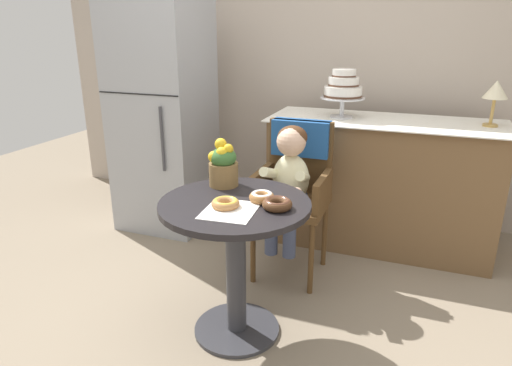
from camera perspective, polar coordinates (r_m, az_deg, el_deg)
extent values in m
plane|color=gray|center=(2.48, -2.41, -18.01)|extent=(8.00, 8.00, 0.00)
cube|color=#B2A393|center=(3.75, 8.80, 16.71)|extent=(4.80, 0.10, 2.70)
cylinder|color=black|center=(2.13, -2.68, -2.74)|extent=(0.72, 0.72, 0.03)
cylinder|color=#333338|center=(2.29, -2.54, -11.12)|extent=(0.10, 0.10, 0.69)
cylinder|color=#333338|center=(2.48, -2.42, -17.82)|extent=(0.44, 0.44, 0.02)
cube|color=brown|center=(2.76, 4.43, -2.69)|extent=(0.42, 0.42, 0.04)
cube|color=brown|center=(2.86, 5.63, 3.34)|extent=(0.40, 0.04, 0.46)
cube|color=brown|center=(2.78, 0.73, -0.05)|extent=(0.04, 0.38, 0.18)
cube|color=brown|center=(2.68, 8.39, -0.99)|extent=(0.04, 0.38, 0.18)
cube|color=#1E4C8C|center=(2.83, 5.71, 5.68)|extent=(0.36, 0.11, 0.22)
cylinder|color=brown|center=(2.76, -0.38, -8.28)|extent=(0.03, 0.03, 0.45)
cylinder|color=brown|center=(2.67, 6.95, -9.47)|extent=(0.03, 0.03, 0.45)
cylinder|color=brown|center=(3.07, 2.02, -5.36)|extent=(0.03, 0.03, 0.45)
cylinder|color=brown|center=(2.99, 8.63, -6.31)|extent=(0.03, 0.03, 0.45)
ellipsoid|color=beige|center=(2.69, 4.41, 0.56)|extent=(0.22, 0.16, 0.30)
sphere|color=#E0B293|center=(2.61, 4.47, 5.20)|extent=(0.17, 0.17, 0.17)
ellipsoid|color=#4C2D19|center=(2.63, 4.60, 5.77)|extent=(0.17, 0.17, 0.14)
cylinder|color=beige|center=(2.62, 1.89, 1.25)|extent=(0.08, 0.23, 0.13)
sphere|color=#E0B293|center=(2.57, 1.53, -0.75)|extent=(0.06, 0.06, 0.06)
cylinder|color=beige|center=(2.57, 5.91, 0.79)|extent=(0.08, 0.23, 0.13)
sphere|color=#E0B293|center=(2.52, 5.20, -1.21)|extent=(0.06, 0.06, 0.06)
cylinder|color=#3F4760|center=(2.67, 2.73, -2.06)|extent=(0.09, 0.22, 0.09)
cylinder|color=#3F4760|center=(2.64, 1.93, -6.32)|extent=(0.08, 0.08, 0.26)
cylinder|color=#3F4760|center=(2.64, 5.00, -2.36)|extent=(0.09, 0.22, 0.09)
cylinder|color=#3F4760|center=(2.61, 4.23, -6.67)|extent=(0.08, 0.08, 0.26)
cube|color=white|center=(2.02, -3.31, -3.49)|extent=(0.25, 0.27, 0.00)
torus|color=#936033|center=(2.12, 0.73, -1.79)|extent=(0.12, 0.12, 0.04)
torus|color=white|center=(2.11, 0.73, -1.49)|extent=(0.10, 0.10, 0.02)
torus|color=#AD7542|center=(2.05, -3.86, -2.61)|extent=(0.13, 0.13, 0.04)
torus|color=gold|center=(2.05, -3.87, -2.34)|extent=(0.11, 0.11, 0.02)
torus|color=#4C2D19|center=(2.04, 2.69, -2.68)|extent=(0.14, 0.14, 0.04)
torus|color=#512D1E|center=(2.03, 2.69, -2.37)|extent=(0.12, 0.12, 0.02)
cylinder|color=brown|center=(2.33, -4.10, 1.10)|extent=(0.15, 0.15, 0.12)
ellipsoid|color=#38662D|center=(2.30, -4.15, 3.24)|extent=(0.14, 0.13, 0.10)
sphere|color=gold|center=(2.27, -3.51, 4.32)|extent=(0.05, 0.05, 0.05)
sphere|color=gold|center=(2.33, -3.38, 3.94)|extent=(0.05, 0.05, 0.05)
sphere|color=gold|center=(2.30, -4.47, 4.90)|extent=(0.06, 0.06, 0.06)
sphere|color=gold|center=(2.29, -5.34, 3.31)|extent=(0.06, 0.06, 0.06)
sphere|color=gold|center=(2.27, -4.30, 3.82)|extent=(0.06, 0.06, 0.06)
cube|color=brown|center=(3.30, 15.33, -0.08)|extent=(1.50, 0.56, 0.90)
cube|color=white|center=(3.18, 16.04, 7.52)|extent=(1.56, 0.62, 0.01)
cylinder|color=silver|center=(3.22, 10.71, 8.21)|extent=(0.16, 0.16, 0.01)
cylinder|color=silver|center=(3.20, 10.78, 9.35)|extent=(0.03, 0.03, 0.12)
cylinder|color=silver|center=(3.19, 10.85, 10.48)|extent=(0.30, 0.30, 0.01)
cylinder|color=white|center=(3.19, 10.90, 11.22)|extent=(0.26, 0.25, 0.08)
cylinder|color=#4C2D1E|center=(3.19, 10.87, 10.75)|extent=(0.26, 0.26, 0.01)
cylinder|color=white|center=(3.18, 10.98, 12.44)|extent=(0.21, 0.21, 0.06)
cylinder|color=#4C2D1E|center=(3.18, 10.95, 12.05)|extent=(0.21, 0.21, 0.01)
cylinder|color=white|center=(3.17, 11.04, 13.45)|extent=(0.16, 0.16, 0.05)
cylinder|color=#4C2D1E|center=(3.18, 11.02, 13.13)|extent=(0.16, 0.16, 0.01)
cylinder|color=#B28C47|center=(3.23, 27.39, 6.49)|extent=(0.09, 0.09, 0.01)
cylinder|color=#B28C47|center=(3.22, 27.63, 8.00)|extent=(0.02, 0.02, 0.16)
cone|color=beige|center=(3.20, 28.00, 10.37)|extent=(0.15, 0.15, 0.11)
cube|color=#9EA0A5|center=(3.51, -11.59, 8.14)|extent=(0.64, 0.60, 1.70)
cube|color=black|center=(3.22, -14.69, 10.79)|extent=(0.63, 0.01, 0.01)
cylinder|color=#3F3F44|center=(3.17, -11.75, 5.40)|extent=(0.02, 0.02, 0.45)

